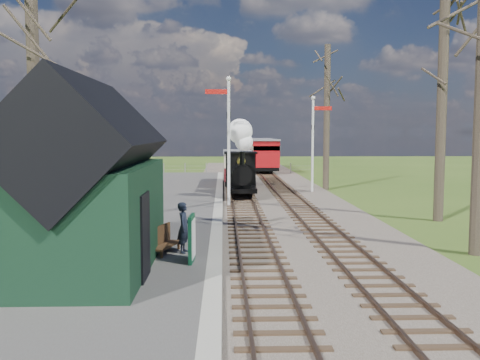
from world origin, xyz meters
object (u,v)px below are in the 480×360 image
object	(u,v)px
station_shed	(89,186)
locomotive	(241,164)
semaphore_near	(227,132)
red_carriage_b	(260,152)
coach	(238,166)
red_carriage_a	(264,155)
bench	(162,240)
person	(184,227)
semaphore_far	(314,137)
sign_board	(192,238)

from	to	relation	value
station_shed	locomotive	xyz separation A→B (m)	(4.29, 15.40, -0.36)
semaphore_near	red_carriage_b	size ratio (longest dim) A/B	1.09
locomotive	coach	xyz separation A→B (m)	(0.01, 6.06, -0.50)
red_carriage_a	bench	size ratio (longest dim) A/B	4.04
bench	coach	bearing A→B (deg)	82.28
red_carriage_a	person	size ratio (longest dim) A/B	3.98
locomotive	red_carriage_a	world-z (taller)	locomotive
coach	red_carriage_a	bearing A→B (deg)	77.44
bench	person	world-z (taller)	person
station_shed	red_carriage_b	world-z (taller)	station_shed
red_carriage_a	bench	distance (m)	31.96
red_carriage_b	red_carriage_a	bearing A→B (deg)	-90.00
locomotive	person	size ratio (longest dim) A/B	2.85
station_shed	semaphore_near	distance (m)	12.58
semaphore_far	bench	distance (m)	18.05
person	semaphore_near	bearing A→B (deg)	1.07
red_carriage_a	red_carriage_b	xyz separation A→B (m)	(0.00, 5.50, 0.00)
semaphore_near	sign_board	distance (m)	11.80
locomotive	red_carriage_b	xyz separation A→B (m)	(2.61, 23.22, -0.25)
red_carriage_a	locomotive	bearing A→B (deg)	-98.38
semaphore_near	red_carriage_b	bearing A→B (deg)	82.79
red_carriage_a	person	bearing A→B (deg)	-98.48
sign_board	red_carriage_b	bearing A→B (deg)	83.41
semaphore_far	coach	bearing A→B (deg)	141.66
semaphore_near	locomotive	bearing A→B (deg)	77.45
red_carriage_a	station_shed	bearing A→B (deg)	-101.76
semaphore_near	semaphore_far	xyz separation A→B (m)	(5.14, 6.00, -0.27)
sign_board	semaphore_near	bearing A→B (deg)	84.88
station_shed	person	size ratio (longest dim) A/B	4.39
semaphore_far	coach	size ratio (longest dim) A/B	0.87
station_shed	coach	bearing A→B (deg)	78.68
red_carriage_a	sign_board	size ratio (longest dim) A/B	4.59
station_shed	red_carriage_b	distance (m)	39.24
station_shed	semaphore_far	world-z (taller)	semaphore_far
semaphore_far	red_carriage_b	size ratio (longest dim) A/B	1.00
red_carriage_b	sign_board	world-z (taller)	red_carriage_b
locomotive	person	world-z (taller)	locomotive
semaphore_far	sign_board	xyz separation A→B (m)	(-6.17, -17.41, -2.53)
sign_board	bench	world-z (taller)	sign_board
semaphore_far	semaphore_near	bearing A→B (deg)	-130.60
semaphore_near	bench	bearing A→B (deg)	-100.48
sign_board	person	bearing A→B (deg)	105.03
station_shed	red_carriage_b	xyz separation A→B (m)	(6.90, 38.63, -0.62)
semaphore_near	bench	distance (m)	10.98
locomotive	person	bearing A→B (deg)	-98.60
red_carriage_b	bench	bearing A→B (deg)	-98.13
coach	person	distance (m)	19.89
coach	sign_board	bearing A→B (deg)	-94.91
station_shed	coach	world-z (taller)	station_shed
red_carriage_a	semaphore_near	bearing A→B (deg)	-99.06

